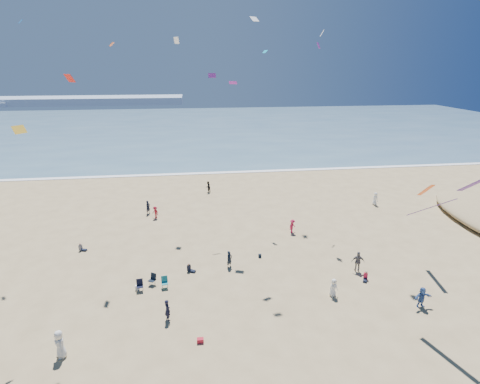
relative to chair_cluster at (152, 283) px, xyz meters
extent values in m
cube|color=#476B84|center=(4.98, 84.07, -0.47)|extent=(220.00, 100.00, 0.06)
cube|color=white|center=(4.98, 34.07, -0.46)|extent=(220.00, 1.20, 0.08)
cube|color=#7A8EA8|center=(-55.02, 159.07, 1.10)|extent=(110.00, 20.00, 3.20)
imported|color=silver|center=(-5.04, -7.12, 0.46)|extent=(0.98, 1.12, 1.93)
imported|color=black|center=(1.50, -4.30, 0.33)|extent=(0.65, 0.73, 1.67)
imported|color=black|center=(-1.99, 16.76, 0.36)|extent=(0.71, 0.74, 1.71)
imported|color=#375897|center=(20.70, -5.22, 0.33)|extent=(1.60, 0.72, 1.66)
imported|color=black|center=(5.79, 24.09, 0.33)|extent=(1.01, 1.02, 1.66)
imported|color=#C91C43|center=(14.36, 9.07, 0.28)|extent=(1.13, 1.11, 1.55)
imported|color=maroon|center=(-0.99, 15.27, 0.24)|extent=(1.07, 1.05, 1.47)
imported|color=white|center=(27.47, 16.09, 0.35)|extent=(0.74, 0.94, 1.71)
imported|color=black|center=(6.71, 2.56, 0.30)|extent=(0.70, 0.67, 1.61)
imported|color=slate|center=(18.07, 0.40, 0.45)|extent=(1.20, 0.74, 1.91)
imported|color=white|center=(14.52, -3.00, 0.26)|extent=(0.86, 0.70, 1.52)
cube|color=white|center=(-1.21, -0.08, -0.30)|extent=(0.35, 0.20, 0.40)
cube|color=black|center=(0.90, 0.68, -0.31)|extent=(0.30, 0.22, 0.38)
cube|color=red|center=(3.76, -6.98, -0.35)|extent=(0.45, 0.30, 0.30)
cube|color=black|center=(9.81, 4.00, -0.33)|extent=(0.28, 0.18, 0.34)
cube|color=purple|center=(6.17, 13.96, 16.05)|extent=(0.85, 0.32, 0.48)
cube|color=orange|center=(-2.81, 8.43, 18.83)|extent=(0.36, 0.85, 0.33)
cube|color=purple|center=(7.97, 10.07, 15.48)|extent=(0.87, 0.63, 0.32)
cube|color=blue|center=(-11.09, 11.37, 20.83)|extent=(0.59, 0.66, 0.33)
cube|color=red|center=(-4.01, -0.85, 16.33)|extent=(0.79, 0.76, 0.53)
cube|color=white|center=(17.85, 13.58, 20.29)|extent=(0.50, 0.65, 0.64)
cube|color=white|center=(9.79, 8.64, 21.03)|extent=(0.88, 0.81, 0.44)
cube|color=#0EBBE6|center=(12.38, 16.69, 18.54)|extent=(0.55, 0.75, 0.31)
cube|color=purple|center=(18.26, 15.75, 19.18)|extent=(0.57, 0.64, 0.64)
cube|color=white|center=(2.52, 17.61, 19.69)|extent=(0.60, 0.41, 0.71)
cube|color=yellow|center=(-7.28, -1.84, 13.19)|extent=(0.76, 0.86, 0.51)
cube|color=#5A2493|center=(19.52, -6.01, 8.05)|extent=(0.35, 3.14, 2.21)
cube|color=#F8561A|center=(24.33, 1.62, 6.52)|extent=(0.35, 2.64, 1.87)
camera|label=1|loc=(3.77, -27.63, 17.20)|focal=28.00mm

